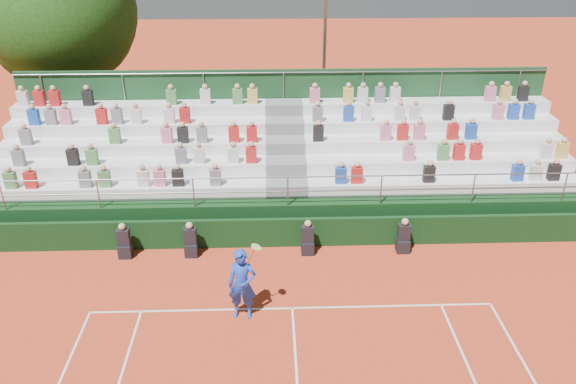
{
  "coord_description": "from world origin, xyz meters",
  "views": [
    {
      "loc": [
        -0.54,
        -12.24,
        9.78
      ],
      "look_at": [
        0.0,
        3.5,
        1.8
      ],
      "focal_mm": 35.0,
      "sensor_mm": 36.0,
      "label": 1
    }
  ],
  "objects_px": {
    "tree_west": "(55,26)",
    "tree_east": "(60,12)",
    "tennis_player": "(242,284)",
    "floodlight_mast": "(325,32)"
  },
  "relations": [
    {
      "from": "tree_west",
      "to": "floodlight_mast",
      "type": "height_order",
      "value": "floodlight_mast"
    },
    {
      "from": "tennis_player",
      "to": "tree_east",
      "type": "distance_m",
      "value": 15.5
    },
    {
      "from": "floodlight_mast",
      "to": "tree_east",
      "type": "bearing_deg",
      "value": -174.98
    },
    {
      "from": "tree_east",
      "to": "tree_west",
      "type": "bearing_deg",
      "value": 133.5
    },
    {
      "from": "tree_west",
      "to": "tree_east",
      "type": "distance_m",
      "value": 1.05
    },
    {
      "from": "tennis_player",
      "to": "tree_west",
      "type": "xyz_separation_m",
      "value": [
        -8.4,
        13.03,
        4.26
      ]
    },
    {
      "from": "tennis_player",
      "to": "floodlight_mast",
      "type": "bearing_deg",
      "value": 76.16
    },
    {
      "from": "tree_west",
      "to": "tennis_player",
      "type": "bearing_deg",
      "value": -57.19
    },
    {
      "from": "tennis_player",
      "to": "tree_west",
      "type": "relative_size",
      "value": 0.27
    },
    {
      "from": "tennis_player",
      "to": "floodlight_mast",
      "type": "relative_size",
      "value": 0.27
    }
  ]
}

